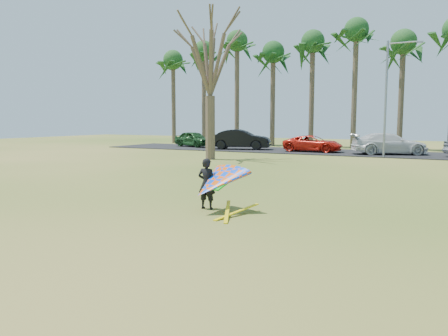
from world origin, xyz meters
The scene contains 16 objects.
ground centered at (0.00, 0.00, 0.00)m, with size 100.00×100.00×0.00m, color #2B5713.
parking_strip centered at (0.00, 25.00, 0.03)m, with size 46.00×7.00×0.06m, color black.
palm_0 centered at (-22.00, 31.00, 9.17)m, with size 4.84×4.84×10.84m.
palm_1 centered at (-18.00, 31.00, 9.85)m, with size 4.84×4.84×11.54m.
palm_2 centered at (-14.00, 31.00, 10.52)m, with size 4.84×4.84×12.24m.
palm_3 centered at (-10.00, 31.00, 9.17)m, with size 4.84×4.84×10.84m.
palm_4 centered at (-6.00, 31.00, 9.85)m, with size 4.84×4.84×11.54m.
palm_5 centered at (-2.00, 31.00, 10.52)m, with size 4.84×4.84×12.24m.
palm_6 centered at (2.00, 31.00, 9.17)m, with size 4.84×4.84×10.84m.
bare_tree_left centered at (-8.00, 15.00, 6.92)m, with size 6.60×6.60×9.70m.
streetlight centered at (2.16, 22.00, 4.46)m, with size 2.28×0.18×8.00m.
car_0 centered at (-15.82, 25.39, 0.80)m, with size 1.75×4.34×1.48m, color #1B431C.
car_1 centered at (-10.23, 24.20, 0.92)m, with size 1.82×5.22×1.72m, color black.
car_2 centered at (-3.80, 24.35, 0.71)m, with size 2.17×4.70×1.31m, color red.
car_3 centered at (2.05, 24.31, 0.85)m, with size 2.23×5.47×1.59m, color silver.
kite_flyer centered at (0.49, 0.56, 0.84)m, with size 2.13×2.39×2.02m.
Camera 1 is at (6.53, -10.19, 2.63)m, focal length 35.00 mm.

